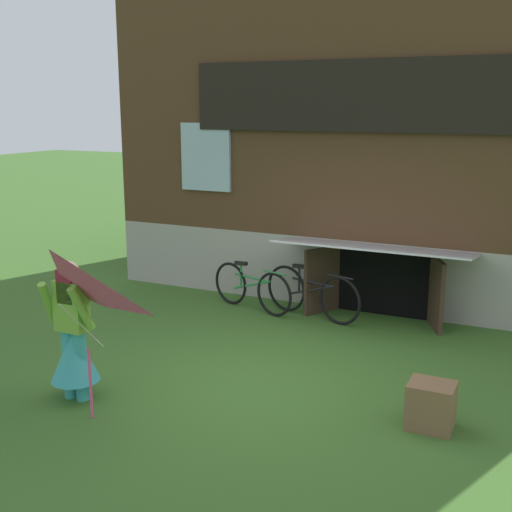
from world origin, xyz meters
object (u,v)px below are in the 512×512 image
object	(u,v)px
bicycle_black	(312,293)
wooden_crate	(431,406)
kite	(52,297)
bicycle_green	(252,288)
person	(73,342)

from	to	relation	value
bicycle_black	wooden_crate	size ratio (longest dim) A/B	3.54
kite	bicycle_green	bearing A→B (deg)	88.94
wooden_crate	bicycle_green	bearing A→B (deg)	140.35
person	wooden_crate	world-z (taller)	person
person	kite	size ratio (longest dim) A/B	0.90
bicycle_green	wooden_crate	bearing A→B (deg)	-22.19
kite	bicycle_black	distance (m)	4.49
kite	person	bearing A→B (deg)	116.16
bicycle_black	bicycle_green	size ratio (longest dim) A/B	1.07
bicycle_black	wooden_crate	xyz separation A→B (m)	(2.27, -2.74, -0.14)
bicycle_green	kite	bearing A→B (deg)	-73.60
bicycle_green	wooden_crate	world-z (taller)	bicycle_green
person	bicycle_black	distance (m)	3.95
bicycle_black	kite	bearing A→B (deg)	-88.20
person	wooden_crate	xyz separation A→B (m)	(3.60, 0.97, -0.41)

